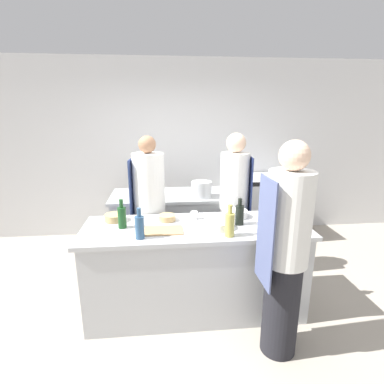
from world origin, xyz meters
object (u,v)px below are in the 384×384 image
at_px(bowl_prep_small, 167,218).
at_px(bottle_olive_oil, 230,224).
at_px(chef_at_pass_far, 149,212).
at_px(bowl_mixing_large, 218,224).
at_px(bottle_vinegar, 122,217).
at_px(stockpot, 202,189).
at_px(bottle_wine, 239,214).
at_px(bowl_wooden_salad, 115,217).
at_px(bottle_sauce, 264,211).
at_px(bottle_water, 293,213).
at_px(cup, 194,215).
at_px(bottle_cooking_oil, 140,226).
at_px(chef_at_stove, 234,206).
at_px(oven_range, 258,207).
at_px(bowl_ceramic_blue, 237,213).
at_px(chef_at_prep_near, 285,253).

bearing_deg(bowl_prep_small, bottle_olive_oil, -39.10).
xyz_separation_m(chef_at_pass_far, bowl_prep_small, (0.20, -0.40, 0.07)).
relative_size(bottle_olive_oil, bowl_mixing_large, 1.10).
bearing_deg(bottle_vinegar, stockpot, 47.24).
xyz_separation_m(bottle_olive_oil, bowl_mixing_large, (-0.07, 0.20, -0.08)).
distance_m(bowl_mixing_large, bowl_prep_small, 0.54).
relative_size(bottle_olive_oil, bottle_vinegar, 1.04).
relative_size(bottle_wine, bowl_wooden_salad, 1.30).
height_order(bottle_sauce, stockpot, bottle_sauce).
relative_size(bottle_sauce, bottle_water, 1.17).
bearing_deg(cup, bowl_wooden_salad, 178.25).
distance_m(bottle_cooking_oil, bottle_sauce, 1.24).
bearing_deg(bottle_sauce, bottle_vinegar, -179.75).
bearing_deg(chef_at_stove, bottle_sauce, 18.11).
distance_m(oven_range, chef_at_stove, 1.31).
xyz_separation_m(bottle_vinegar, cup, (0.71, 0.17, -0.07)).
height_order(bottle_olive_oil, bowl_ceramic_blue, bottle_olive_oil).
height_order(chef_at_stove, bowl_mixing_large, chef_at_stove).
bearing_deg(chef_at_stove, bowl_prep_small, -53.90).
height_order(bottle_vinegar, cup, bottle_vinegar).
distance_m(chef_at_prep_near, bottle_wine, 0.69).
height_order(chef_at_prep_near, bottle_wine, chef_at_prep_near).
height_order(chef_at_pass_far, bowl_mixing_large, chef_at_pass_far).
relative_size(chef_at_pass_far, cup, 21.88).
distance_m(bottle_olive_oil, cup, 0.55).
xyz_separation_m(chef_at_prep_near, bottle_vinegar, (-1.35, 0.67, 0.12)).
bearing_deg(bowl_ceramic_blue, chef_at_pass_far, 158.82).
bearing_deg(bottle_cooking_oil, bottle_vinegar, 124.68).
distance_m(bottle_wine, bottle_cooking_oil, 0.99).
distance_m(bottle_cooking_oil, bowl_mixing_large, 0.75).
bearing_deg(chef_at_pass_far, bowl_mixing_large, -127.17).
height_order(chef_at_prep_near, chef_at_pass_far, chef_at_prep_near).
bearing_deg(oven_range, stockpot, -144.07).
bearing_deg(bottle_olive_oil, bowl_wooden_salad, 155.47).
relative_size(chef_at_prep_near, bowl_prep_small, 10.53).
bearing_deg(bottle_wine, oven_range, 65.98).
relative_size(oven_range, bottle_vinegar, 3.55).
distance_m(chef_at_pass_far, bowl_mixing_large, 0.94).
relative_size(chef_at_stove, bottle_water, 6.56).
distance_m(chef_at_pass_far, cup, 0.62).
distance_m(chef_at_prep_near, chef_at_pass_far, 1.66).
xyz_separation_m(bottle_wine, bottle_cooking_oil, (-0.96, -0.25, 0.01)).
xyz_separation_m(chef_at_stove, bottle_cooking_oil, (-1.07, -0.91, 0.14)).
bearing_deg(stockpot, oven_range, 35.93).
bearing_deg(bottle_cooking_oil, stockpot, 60.13).
distance_m(chef_at_prep_near, bowl_prep_small, 1.24).
xyz_separation_m(chef_at_prep_near, bowl_mixing_large, (-0.44, 0.58, 0.04)).
height_order(chef_at_pass_far, cup, chef_at_pass_far).
xyz_separation_m(bottle_vinegar, bottle_sauce, (1.40, 0.01, 0.01)).
height_order(bottle_vinegar, bottle_sauce, bottle_sauce).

